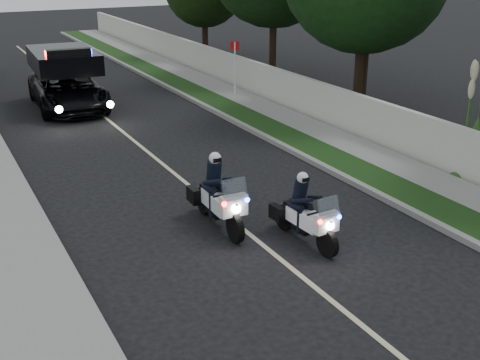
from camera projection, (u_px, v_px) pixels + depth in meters
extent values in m
plane|color=black|center=(299.00, 275.00, 12.43)|extent=(120.00, 120.00, 0.00)
cube|color=gray|center=(245.00, 126.00, 22.47)|extent=(0.20, 60.00, 0.15)
cube|color=#193814|center=(261.00, 124.00, 22.77)|extent=(1.20, 60.00, 0.16)
cube|color=gray|center=(291.00, 120.00, 23.33)|extent=(1.40, 60.00, 0.16)
cube|color=beige|center=(314.00, 100.00, 23.53)|extent=(0.22, 60.00, 1.50)
cube|color=gray|center=(10.00, 160.00, 18.90)|extent=(0.20, 60.00, 0.15)
cube|color=#BFB78C|center=(138.00, 144.00, 20.71)|extent=(0.12, 50.00, 0.01)
imported|color=black|center=(70.00, 108.00, 25.34)|extent=(2.92, 5.78, 2.74)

